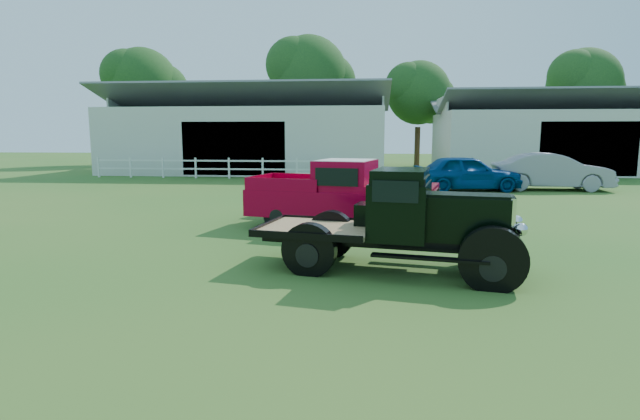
# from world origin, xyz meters

# --- Properties ---
(ground) EXTENTS (120.00, 120.00, 0.00)m
(ground) POSITION_xyz_m (0.00, 0.00, 0.00)
(ground) COLOR #296220
(shed_left) EXTENTS (18.80, 10.20, 5.60)m
(shed_left) POSITION_xyz_m (-7.00, 26.00, 2.80)
(shed_left) COLOR #BABBA7
(shed_left) RESTS_ON ground
(shed_right) EXTENTS (16.80, 9.20, 5.20)m
(shed_right) POSITION_xyz_m (14.00, 27.00, 2.60)
(shed_right) COLOR #BABBA7
(shed_right) RESTS_ON ground
(fence_rail) EXTENTS (14.20, 0.16, 1.20)m
(fence_rail) POSITION_xyz_m (-8.00, 20.00, 0.60)
(fence_rail) COLOR white
(fence_rail) RESTS_ON ground
(tree_a) EXTENTS (6.30, 6.30, 10.50)m
(tree_a) POSITION_xyz_m (-18.00, 33.00, 5.25)
(tree_a) COLOR #193A17
(tree_a) RESTS_ON ground
(tree_b) EXTENTS (6.90, 6.90, 11.50)m
(tree_b) POSITION_xyz_m (-4.00, 34.00, 5.75)
(tree_b) COLOR #193A17
(tree_b) RESTS_ON ground
(tree_c) EXTENTS (5.40, 5.40, 9.00)m
(tree_c) POSITION_xyz_m (5.00, 33.00, 4.50)
(tree_c) COLOR #193A17
(tree_c) RESTS_ON ground
(tree_d) EXTENTS (6.00, 6.00, 10.00)m
(tree_d) POSITION_xyz_m (18.00, 34.00, 5.00)
(tree_d) COLOR #193A17
(tree_d) RESTS_ON ground
(vintage_flatbed) EXTENTS (5.05, 2.75, 1.90)m
(vintage_flatbed) POSITION_xyz_m (1.64, 0.74, 0.95)
(vintage_flatbed) COLOR black
(vintage_flatbed) RESTS_ON ground
(red_pickup) EXTENTS (5.46, 3.08, 1.88)m
(red_pickup) POSITION_xyz_m (0.43, 4.89, 0.94)
(red_pickup) COLOR #9F0023
(red_pickup) RESTS_ON ground
(white_pickup) EXTENTS (4.68, 3.28, 1.61)m
(white_pickup) POSITION_xyz_m (0.32, 6.97, 0.80)
(white_pickup) COLOR beige
(white_pickup) RESTS_ON ground
(misc_car_blue) EXTENTS (4.96, 2.48, 1.62)m
(misc_car_blue) POSITION_xyz_m (5.54, 14.67, 0.81)
(misc_car_blue) COLOR navy
(misc_car_blue) RESTS_ON ground
(misc_car_grey) EXTENTS (5.19, 1.96, 1.69)m
(misc_car_grey) POSITION_xyz_m (9.46, 15.36, 0.85)
(misc_car_grey) COLOR gray
(misc_car_grey) RESTS_ON ground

